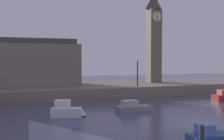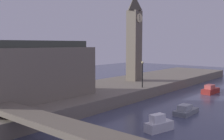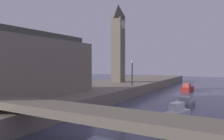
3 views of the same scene
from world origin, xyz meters
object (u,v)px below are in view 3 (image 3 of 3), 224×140
clock_tower (118,42)px  boat_dinghy_red (188,88)px  boat_cruiser_grey (186,102)px  boat_ferry_white (178,113)px  parliament_hall (20,64)px  streetlamp (132,70)px

clock_tower → boat_dinghy_red: (4.88, -11.74, -8.51)m
clock_tower → boat_dinghy_red: size_ratio=3.20×
boat_dinghy_red → boat_cruiser_grey: boat_dinghy_red is taller
boat_ferry_white → clock_tower: bearing=41.5°
parliament_hall → boat_dinghy_red: parliament_hall is taller
streetlamp → boat_ferry_white: 14.94m
parliament_hall → streetlamp: (15.71, -5.42, -0.99)m
parliament_hall → streetlamp: parliament_hall is taller
boat_cruiser_grey → boat_ferry_white: (-7.29, -0.56, 0.22)m
parliament_hall → boat_dinghy_red: bearing=-24.8°
boat_ferry_white → streetlamp: bearing=39.8°
boat_cruiser_grey → parliament_hall: bearing=129.8°
streetlamp → boat_cruiser_grey: (-3.91, -8.76, -3.53)m
boat_ferry_white → parliament_hall: bearing=107.0°
streetlamp → boat_ferry_white: bearing=-140.2°
clock_tower → parliament_hall: 21.36m
parliament_hall → boat_cruiser_grey: parliament_hall is taller
parliament_hall → clock_tower: bearing=-0.6°
boat_cruiser_grey → boat_ferry_white: bearing=-175.6°
clock_tower → parliament_hall: bearing=179.4°
clock_tower → boat_dinghy_red: bearing=-67.4°
streetlamp → clock_tower: bearing=44.8°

